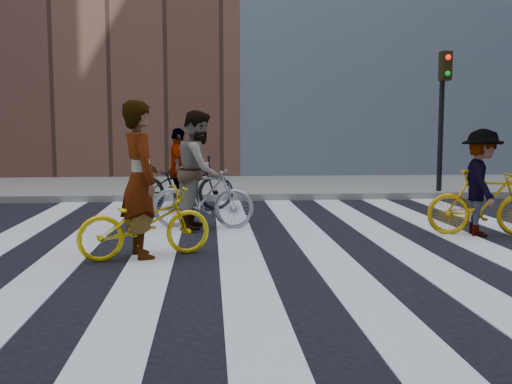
{
  "coord_description": "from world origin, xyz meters",
  "views": [
    {
      "loc": [
        -0.93,
        -8.11,
        1.62
      ],
      "look_at": [
        -0.28,
        0.3,
        0.71
      ],
      "focal_mm": 42.0,
      "sensor_mm": 36.0,
      "label": 1
    }
  ],
  "objects": [
    {
      "name": "bike_yellow_left",
      "position": [
        -1.74,
        -0.66,
        0.44
      ],
      "size": [
        1.78,
        1.17,
        0.88
      ],
      "primitive_type": "imported",
      "rotation": [
        0.0,
        0.0,
        1.95
      ],
      "color": "yellow",
      "rests_on": "ground"
    },
    {
      "name": "rider_left",
      "position": [
        -1.79,
        -0.66,
        0.98
      ],
      "size": [
        0.7,
        0.83,
        1.95
      ],
      "primitive_type": "imported",
      "rotation": [
        0.0,
        0.0,
        1.95
      ],
      "color": "slate",
      "rests_on": "ground"
    },
    {
      "name": "bike_silver_mid",
      "position": [
        -1.05,
        1.49,
        0.5
      ],
      "size": [
        1.73,
        0.8,
        1.0
      ],
      "primitive_type": "imported",
      "rotation": [
        0.0,
        0.0,
        1.36
      ],
      "color": "#A3A5AD",
      "rests_on": "ground"
    },
    {
      "name": "sidewalk_far",
      "position": [
        0.0,
        7.5,
        0.07
      ],
      "size": [
        100.0,
        5.0,
        0.15
      ],
      "primitive_type": "cube",
      "color": "gray",
      "rests_on": "ground"
    },
    {
      "name": "zebra_crosswalk",
      "position": [
        0.0,
        0.0,
        0.01
      ],
      "size": [
        8.25,
        10.0,
        0.01
      ],
      "color": "white",
      "rests_on": "ground"
    },
    {
      "name": "bike_dark_rear",
      "position": [
        -1.49,
        3.62,
        0.53
      ],
      "size": [
        2.06,
        0.78,
        1.07
      ],
      "primitive_type": "imported",
      "rotation": [
        0.0,
        0.0,
        1.6
      ],
      "color": "black",
      "rests_on": "ground"
    },
    {
      "name": "ground",
      "position": [
        0.0,
        0.0,
        0.0
      ],
      "size": [
        100.0,
        100.0,
        0.0
      ],
      "primitive_type": "plane",
      "color": "black",
      "rests_on": "ground"
    },
    {
      "name": "traffic_signal",
      "position": [
        4.4,
        5.32,
        2.28
      ],
      "size": [
        0.22,
        0.42,
        3.33
      ],
      "color": "black",
      "rests_on": "ground"
    },
    {
      "name": "rider_rear",
      "position": [
        -1.54,
        3.62,
        0.81
      ],
      "size": [
        0.42,
        0.96,
        1.61
      ],
      "primitive_type": "imported",
      "rotation": [
        0.0,
        0.0,
        1.6
      ],
      "color": "slate",
      "rests_on": "ground"
    },
    {
      "name": "rider_mid",
      "position": [
        -1.1,
        1.49,
        0.94
      ],
      "size": [
        0.89,
        1.04,
        1.89
      ],
      "primitive_type": "imported",
      "rotation": [
        0.0,
        0.0,
        1.36
      ],
      "color": "slate",
      "rests_on": "ground"
    },
    {
      "name": "bike_yellow_right",
      "position": [
        3.16,
        0.49,
        0.49
      ],
      "size": [
        1.71,
        0.81,
        0.99
      ],
      "primitive_type": "imported",
      "rotation": [
        0.0,
        0.0,
        1.35
      ],
      "color": "#D29D0B",
      "rests_on": "ground"
    },
    {
      "name": "rider_right",
      "position": [
        3.11,
        0.49,
        0.8
      ],
      "size": [
        0.81,
        1.14,
        1.6
      ],
      "primitive_type": "imported",
      "rotation": [
        0.0,
        0.0,
        1.35
      ],
      "color": "slate",
      "rests_on": "ground"
    }
  ]
}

